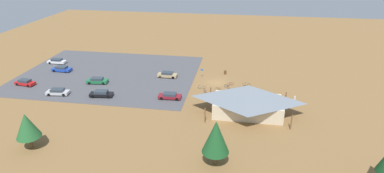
% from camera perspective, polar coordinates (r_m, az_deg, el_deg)
% --- Properties ---
extents(ground, '(160.00, 160.00, 0.00)m').
position_cam_1_polar(ground, '(72.48, 4.43, 0.69)').
color(ground, olive).
rests_on(ground, ground).
extents(parking_lot_asphalt, '(41.50, 32.13, 0.05)m').
position_cam_1_polar(parking_lot_asphalt, '(79.82, -14.54, 2.20)').
color(parking_lot_asphalt, '#4C4C51').
rests_on(parking_lot_asphalt, ground).
extents(bike_pavilion, '(14.87, 9.41, 5.64)m').
position_cam_1_polar(bike_pavilion, '(58.58, 9.97, -2.03)').
color(bike_pavilion, beige).
rests_on(bike_pavilion, ground).
extents(trash_bin, '(0.60, 0.60, 0.90)m').
position_cam_1_polar(trash_bin, '(77.44, 5.94, 2.53)').
color(trash_bin, brown).
rests_on(trash_bin, ground).
extents(lot_sign, '(0.56, 0.08, 2.20)m').
position_cam_1_polar(lot_sign, '(74.69, 1.76, 2.63)').
color(lot_sign, '#99999E').
rests_on(lot_sign, ground).
extents(pine_far_east, '(3.82, 3.82, 6.93)m').
position_cam_1_polar(pine_far_east, '(44.09, 4.27, -8.94)').
color(pine_far_east, brown).
rests_on(pine_far_east, ground).
extents(pine_center, '(3.60, 3.60, 5.89)m').
position_cam_1_polar(pine_center, '(53.53, -27.39, -6.22)').
color(pine_center, brown).
rests_on(pine_center, ground).
extents(bicycle_orange_yard_right, '(1.68, 0.62, 0.80)m').
position_cam_1_polar(bicycle_orange_yard_right, '(71.38, 9.71, 0.35)').
color(bicycle_orange_yard_right, black).
rests_on(bicycle_orange_yard_right, ground).
extents(bicycle_silver_front_row, '(1.29, 1.19, 0.83)m').
position_cam_1_polar(bicycle_silver_front_row, '(65.88, 4.08, -1.40)').
color(bicycle_silver_front_row, black).
rests_on(bicycle_silver_front_row, ground).
extents(bicycle_teal_lone_west, '(0.48, 1.70, 0.87)m').
position_cam_1_polar(bicycle_teal_lone_west, '(67.06, 6.77, -1.02)').
color(bicycle_teal_lone_west, black).
rests_on(bicycle_teal_lone_west, ground).
extents(bicycle_purple_lone_east, '(0.83, 1.57, 0.86)m').
position_cam_1_polar(bicycle_purple_lone_east, '(66.86, 2.36, -0.96)').
color(bicycle_purple_lone_east, black).
rests_on(bicycle_purple_lone_east, ground).
extents(bicycle_red_edge_south, '(1.27, 1.15, 0.87)m').
position_cam_1_polar(bicycle_red_edge_south, '(71.10, 6.87, 0.45)').
color(bicycle_red_edge_south, black).
rests_on(bicycle_red_edge_south, ground).
extents(bicycle_green_near_sign, '(0.48, 1.66, 0.77)m').
position_cam_1_polar(bicycle_green_near_sign, '(68.73, 9.20, -0.56)').
color(bicycle_green_near_sign, black).
rests_on(bicycle_green_near_sign, ground).
extents(bicycle_blue_yard_left, '(1.20, 1.22, 0.88)m').
position_cam_1_polar(bicycle_blue_yard_left, '(69.73, 6.25, -0.00)').
color(bicycle_blue_yard_left, black).
rests_on(bicycle_blue_yard_left, ground).
extents(bicycle_yellow_yard_front, '(0.73, 1.58, 0.82)m').
position_cam_1_polar(bicycle_yellow_yard_front, '(64.72, 2.25, -1.81)').
color(bicycle_yellow_yard_front, black).
rests_on(bicycle_yellow_yard_front, ground).
extents(bicycle_black_near_porch, '(1.31, 1.16, 0.91)m').
position_cam_1_polar(bicycle_black_near_porch, '(67.97, 4.75, -0.57)').
color(bicycle_black_near_porch, black).
rests_on(bicycle_black_near_porch, ground).
extents(bicycle_white_yard_center, '(1.74, 0.48, 0.77)m').
position_cam_1_polar(bicycle_white_yard_center, '(69.05, 1.75, -0.13)').
color(bicycle_white_yard_center, black).
rests_on(bicycle_white_yard_center, ground).
extents(car_maroon_mid_lot, '(4.68, 1.97, 1.25)m').
position_cam_1_polar(car_maroon_mid_lot, '(64.47, -3.98, -1.67)').
color(car_maroon_mid_lot, maroon).
rests_on(car_maroon_mid_lot, parking_lot_asphalt).
extents(car_green_front_row, '(4.79, 2.29, 1.34)m').
position_cam_1_polar(car_green_front_row, '(74.62, -16.54, 1.02)').
color(car_green_front_row, '#1E6B3D').
rests_on(car_green_front_row, parking_lot_asphalt).
extents(car_blue_by_curb, '(4.75, 2.07, 1.31)m').
position_cam_1_polar(car_blue_by_curb, '(84.85, -22.21, 2.94)').
color(car_blue_by_curb, '#1E42B2').
rests_on(car_blue_by_curb, parking_lot_asphalt).
extents(car_silver_inner_stall, '(4.73, 2.33, 1.30)m').
position_cam_1_polar(car_silver_inner_stall, '(71.66, -22.83, -0.87)').
color(car_silver_inner_stall, '#BCBCC1').
rests_on(car_silver_inner_stall, parking_lot_asphalt).
extents(car_red_back_corner, '(4.62, 2.33, 1.32)m').
position_cam_1_polar(car_red_back_corner, '(79.69, -27.63, 0.66)').
color(car_red_back_corner, red).
rests_on(car_red_back_corner, parking_lot_asphalt).
extents(car_white_aisle_side, '(4.72, 1.73, 1.32)m').
position_cam_1_polar(car_white_aisle_side, '(91.18, -22.96, 4.20)').
color(car_white_aisle_side, white).
rests_on(car_white_aisle_side, parking_lot_asphalt).
extents(car_black_far_end, '(4.83, 2.23, 1.36)m').
position_cam_1_polar(car_black_far_end, '(67.73, -15.87, -1.23)').
color(car_black_far_end, black).
rests_on(car_black_far_end, parking_lot_asphalt).
extents(car_tan_end_stall, '(4.58, 1.88, 1.32)m').
position_cam_1_polar(car_tan_end_stall, '(75.15, -4.42, 2.13)').
color(car_tan_end_stall, tan).
rests_on(car_tan_end_stall, parking_lot_asphalt).
extents(visitor_near_lot, '(0.36, 0.39, 1.80)m').
position_cam_1_polar(visitor_near_lot, '(65.44, 17.82, -2.17)').
color(visitor_near_lot, '#2D3347').
rests_on(visitor_near_lot, ground).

